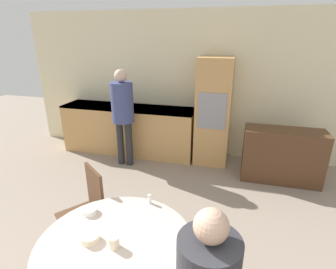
{
  "coord_description": "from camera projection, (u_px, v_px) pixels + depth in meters",
  "views": [
    {
      "loc": [
        0.72,
        -0.13,
        2.16
      ],
      "look_at": [
        -0.02,
        2.64,
        1.08
      ],
      "focal_mm": 28.0,
      "sensor_mm": 36.0,
      "label": 1
    }
  ],
  "objects": [
    {
      "name": "dining_table",
      "position": [
        117.0,
        264.0,
        2.01
      ],
      "size": [
        1.17,
        1.17,
        0.73
      ],
      "color": "#51331E",
      "rests_on": "ground_plane"
    },
    {
      "name": "salt_shaker",
      "position": [
        150.0,
        199.0,
        2.38
      ],
      "size": [
        0.03,
        0.03,
        0.09
      ],
      "color": "white",
      "rests_on": "dining_table"
    },
    {
      "name": "person_standing",
      "position": [
        123.0,
        108.0,
        4.36
      ],
      "size": [
        0.37,
        0.37,
        1.67
      ],
      "color": "#262628",
      "rests_on": "ground_plane"
    },
    {
      "name": "bowl_near",
      "position": [
        90.0,
        238.0,
        1.94
      ],
      "size": [
        0.14,
        0.14,
        0.05
      ],
      "color": "beige",
      "rests_on": "dining_table"
    },
    {
      "name": "cup",
      "position": [
        114.0,
        242.0,
        1.88
      ],
      "size": [
        0.08,
        0.08,
        0.09
      ],
      "color": "beige",
      "rests_on": "dining_table"
    },
    {
      "name": "oven_unit",
      "position": [
        213.0,
        112.0,
        4.53
      ],
      "size": [
        0.58,
        0.59,
        1.85
      ],
      "color": "tan",
      "rests_on": "ground_plane"
    },
    {
      "name": "wall_back",
      "position": [
        197.0,
        86.0,
        4.79
      ],
      "size": [
        6.71,
        0.05,
        2.6
      ],
      "color": "beige",
      "rests_on": "ground_plane"
    },
    {
      "name": "sideboard",
      "position": [
        282.0,
        156.0,
        4.06
      ],
      "size": [
        1.17,
        0.45,
        0.84
      ],
      "color": "#51331E",
      "rests_on": "ground_plane"
    },
    {
      "name": "bowl_centre",
      "position": [
        89.0,
        211.0,
        2.25
      ],
      "size": [
        0.13,
        0.13,
        0.04
      ],
      "color": "white",
      "rests_on": "dining_table"
    },
    {
      "name": "chair_far_left",
      "position": [
        88.0,
        207.0,
        2.7
      ],
      "size": [
        0.56,
        0.56,
        0.92
      ],
      "rotation": [
        0.0,
        0.0,
        5.62
      ],
      "color": "#51331E",
      "rests_on": "ground_plane"
    },
    {
      "name": "kitchen_counter",
      "position": [
        129.0,
        129.0,
        5.07
      ],
      "size": [
        2.54,
        0.6,
        0.91
      ],
      "color": "tan",
      "rests_on": "ground_plane"
    }
  ]
}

